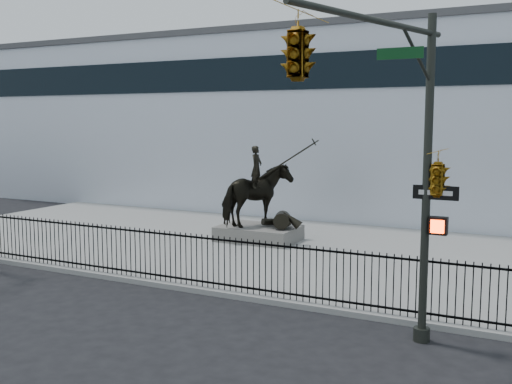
% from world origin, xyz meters
% --- Properties ---
extents(ground, '(120.00, 120.00, 0.00)m').
position_xyz_m(ground, '(0.00, 0.00, 0.00)').
color(ground, black).
rests_on(ground, ground).
extents(plaza, '(30.00, 12.00, 0.15)m').
position_xyz_m(plaza, '(0.00, 7.00, 0.07)').
color(plaza, gray).
rests_on(plaza, ground).
extents(building, '(44.00, 14.00, 9.00)m').
position_xyz_m(building, '(0.00, 20.00, 4.50)').
color(building, white).
rests_on(building, ground).
extents(picket_fence, '(22.10, 0.10, 1.50)m').
position_xyz_m(picket_fence, '(0.00, 1.25, 0.90)').
color(picket_fence, black).
rests_on(picket_fence, plaza).
extents(statue_plinth, '(3.04, 2.11, 0.57)m').
position_xyz_m(statue_plinth, '(-0.79, 7.77, 0.43)').
color(statue_plinth, '#615D59').
rests_on(statue_plinth, plaza).
extents(equestrian_statue, '(3.87, 2.41, 3.28)m').
position_xyz_m(equestrian_statue, '(-0.73, 7.77, 1.90)').
color(equestrian_statue, black).
rests_on(equestrian_statue, statue_plinth).
extents(traffic_signal_right, '(2.17, 6.86, 7.00)m').
position_xyz_m(traffic_signal_right, '(6.47, -2.00, 4.85)').
color(traffic_signal_right, '#262924').
rests_on(traffic_signal_right, ground).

